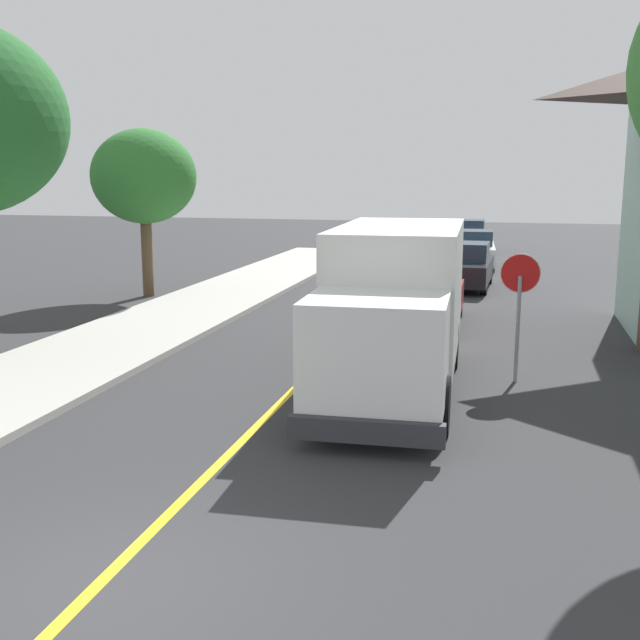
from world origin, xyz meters
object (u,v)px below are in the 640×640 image
street_tree_down_block (144,177)px  parked_car_near (428,297)px  box_truck (395,302)px  parked_car_furthest (469,236)px  parked_car_far (474,250)px  parked_car_mid (465,267)px  stop_sign (519,293)px

street_tree_down_block → parked_car_near: bearing=-15.4°
box_truck → parked_car_furthest: box_truck is taller
parked_car_far → street_tree_down_block: 15.34m
parked_car_mid → parked_car_far: 6.14m
box_truck → street_tree_down_block: (-9.96, 9.50, 2.30)m
parked_car_furthest → street_tree_down_block: street_tree_down_block is taller
box_truck → parked_car_near: (-0.03, 6.75, -0.97)m
parked_car_near → parked_car_far: same height
box_truck → parked_car_far: size_ratio=1.62×
parked_car_near → parked_car_far: bearing=87.4°
parked_car_furthest → stop_sign: stop_sign is taller
box_truck → stop_sign: (2.36, 1.16, 0.09)m
stop_sign → street_tree_down_block: 15.04m
box_truck → street_tree_down_block: bearing=136.4°
parked_car_near → parked_car_mid: size_ratio=0.99×
parked_car_far → parked_car_furthest: bearing=94.7°
stop_sign → parked_car_near: bearing=113.2°
parked_car_near → parked_car_furthest: (-0.01, 20.88, 0.00)m
box_truck → parked_car_near: 6.82m
stop_sign → street_tree_down_block: bearing=145.9°
parked_car_far → parked_car_near: bearing=-92.6°
box_truck → parked_car_mid: bearing=87.7°
parked_car_furthest → stop_sign: size_ratio=1.67×
parked_car_near → stop_sign: (2.40, -5.59, 1.06)m
parked_car_mid → box_truck: bearing=-92.3°
parked_car_mid → parked_car_furthest: 13.63m
parked_car_furthest → street_tree_down_block: bearing=-118.7°
parked_car_far → parked_car_furthest: size_ratio=1.02×
parked_car_mid → parked_car_near: bearing=-94.8°
parked_car_mid → stop_sign: stop_sign is taller
parked_car_furthest → parked_car_far: bearing=-85.3°
parked_car_near → parked_car_furthest: bearing=90.0°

